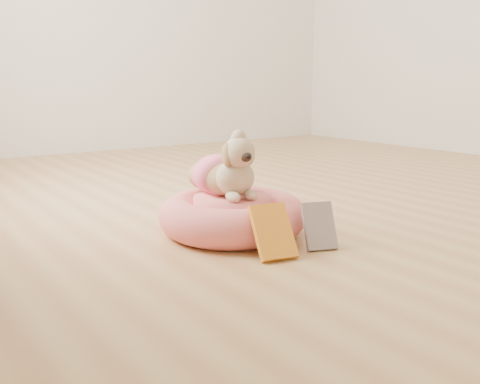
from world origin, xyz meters
TOP-DOWN VIEW (x-y plane):
  - floor at (0.00, 0.00)m, footprint 4.50×4.50m
  - pet_bed at (-0.91, -0.48)m, footprint 0.58×0.58m
  - dog at (-0.91, -0.44)m, footprint 0.29×0.39m
  - book_yellow at (-0.95, -0.79)m, footprint 0.16×0.17m
  - book_white at (-0.76, -0.81)m, footprint 0.14×0.13m

SIDE VIEW (x-z plane):
  - floor at x=0.00m, z-range 0.00..0.00m
  - pet_bed at x=-0.91m, z-range 0.00..0.15m
  - book_white at x=-0.76m, z-range 0.00..0.16m
  - book_yellow at x=-0.95m, z-range 0.00..0.18m
  - dog at x=-0.91m, z-range 0.15..0.42m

